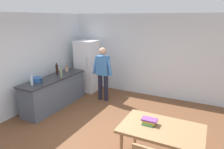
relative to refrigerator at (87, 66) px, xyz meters
The scene contains 13 objects.
ground_plane 3.19m from the refrigerator, 51.63° to the right, with size 14.00×14.00×0.00m, color brown.
wall_back 2.04m from the refrigerator, 17.53° to the left, with size 6.40×0.12×2.70m, color silver.
wall_left 2.35m from the refrigerator, 107.65° to the right, with size 0.12×5.60×2.70m, color silver.
kitchen_counter 1.66m from the refrigerator, 93.58° to the right, with size 0.64×2.20×0.90m.
refrigerator is the anchor object (origin of this frame).
person 1.10m from the refrigerator, 30.23° to the right, with size 0.70×0.22×1.70m.
dining_table 4.27m from the refrigerator, 39.29° to the right, with size 1.40×0.90×0.75m.
cooking_pot 2.13m from the refrigerator, 95.70° to the right, with size 0.40×0.28×0.12m.
utensil_jar 0.91m from the refrigerator, 102.32° to the right, with size 0.11×0.11×0.32m.
bottle_wine_dark 1.28m from the refrigerator, 102.80° to the right, with size 0.08×0.08×0.34m.
bottle_water_clear 2.39m from the refrigerator, 92.67° to the right, with size 0.07×0.07×0.30m.
bottle_vinegar_tall 1.50m from the refrigerator, 86.71° to the right, with size 0.06×0.06×0.32m.
book_stack 4.08m from the refrigerator, 41.12° to the right, with size 0.27×0.19×0.10m.
Camera 1 is at (2.01, -3.43, 2.58)m, focal length 32.22 mm.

